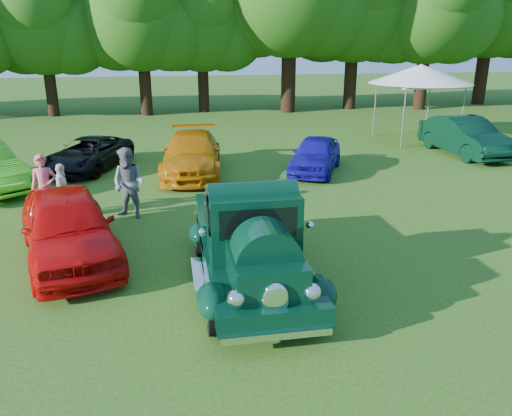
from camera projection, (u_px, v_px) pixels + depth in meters
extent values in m
plane|color=#265313|center=(214.00, 268.00, 10.93)|extent=(120.00, 120.00, 0.00)
cylinder|color=black|center=(214.00, 312.00, 8.42)|extent=(0.24, 0.81, 0.81)
cylinder|color=black|center=(318.00, 302.00, 8.72)|extent=(0.24, 0.81, 0.81)
cylinder|color=black|center=(201.00, 242.00, 11.32)|extent=(0.24, 0.81, 0.81)
cylinder|color=black|center=(279.00, 236.00, 11.62)|extent=(0.24, 0.81, 0.81)
cube|color=black|center=(251.00, 259.00, 10.04)|extent=(1.88, 4.92, 0.37)
cube|color=black|center=(265.00, 271.00, 8.52)|extent=(1.20, 1.58, 0.68)
cube|color=black|center=(252.00, 224.00, 9.65)|extent=(1.70, 1.26, 1.31)
cube|color=black|center=(258.00, 224.00, 9.01)|extent=(1.42, 0.07, 0.57)
cube|color=black|center=(240.00, 219.00, 11.34)|extent=(1.88, 2.24, 0.63)
cube|color=black|center=(240.00, 207.00, 11.24)|extent=(1.62, 1.97, 0.05)
ellipsoid|color=black|center=(212.00, 301.00, 8.34)|extent=(0.54, 0.94, 0.54)
ellipsoid|color=black|center=(320.00, 292.00, 8.65)|extent=(0.54, 0.94, 0.54)
ellipsoid|color=black|center=(198.00, 234.00, 11.25)|extent=(0.42, 0.79, 0.46)
ellipsoid|color=black|center=(282.00, 228.00, 11.57)|extent=(0.42, 0.79, 0.46)
ellipsoid|color=white|center=(275.00, 302.00, 7.80)|extent=(0.44, 0.14, 0.65)
sphere|color=white|center=(236.00, 299.00, 7.75)|extent=(0.31, 0.31, 0.31)
sphere|color=white|center=(312.00, 292.00, 7.95)|extent=(0.31, 0.31, 0.31)
cube|color=white|center=(277.00, 335.00, 7.81)|extent=(1.77, 0.12, 0.12)
cube|color=white|center=(234.00, 221.00, 12.53)|extent=(1.77, 0.12, 0.12)
imported|color=#C30808|center=(68.00, 226.00, 11.14)|extent=(3.10, 5.01, 1.59)
imported|color=black|center=(89.00, 154.00, 18.97)|extent=(3.42, 4.77, 1.21)
imported|color=#C16C06|center=(192.00, 154.00, 18.35)|extent=(2.59, 5.33, 1.49)
imported|color=#150D92|center=(315.00, 154.00, 18.64)|extent=(3.13, 4.18, 1.33)
imported|color=black|center=(465.00, 136.00, 21.35)|extent=(1.91, 4.94, 1.60)
imported|color=#D95964|center=(45.00, 188.00, 13.52)|extent=(0.74, 0.55, 1.85)
imported|color=slate|center=(129.00, 183.00, 13.73)|extent=(1.21, 1.13, 1.98)
imported|color=silver|center=(62.00, 190.00, 14.00)|extent=(0.63, 0.95, 1.50)
cube|color=silver|center=(419.00, 85.00, 23.70)|extent=(3.43, 3.43, 0.13)
cone|color=silver|center=(421.00, 74.00, 23.54)|extent=(5.04, 5.04, 0.88)
cylinder|color=slate|center=(403.00, 119.00, 22.47)|extent=(0.07, 0.07, 2.64)
cylinder|color=slate|center=(375.00, 110.00, 25.21)|extent=(0.07, 0.07, 2.64)
cylinder|color=slate|center=(462.00, 117.00, 23.07)|extent=(0.07, 0.07, 2.64)
cylinder|color=slate|center=(428.00, 109.00, 25.82)|extent=(0.07, 0.07, 2.64)
cylinder|color=black|center=(51.00, 88.00, 31.83)|extent=(0.70, 0.70, 3.51)
sphere|color=#154D10|center=(42.00, 21.00, 30.54)|extent=(6.41, 6.41, 6.41)
cylinder|color=black|center=(145.00, 86.00, 32.15)|extent=(0.76, 0.76, 3.78)
sphere|color=#154D10|center=(140.00, 14.00, 30.76)|extent=(6.91, 6.91, 6.91)
cylinder|color=black|center=(203.00, 85.00, 33.67)|extent=(0.72, 0.72, 3.61)
sphere|color=#154D10|center=(201.00, 20.00, 32.34)|extent=(6.61, 6.61, 6.61)
cylinder|color=black|center=(288.00, 76.00, 33.39)|extent=(0.96, 0.96, 4.82)
cylinder|color=black|center=(351.00, 77.00, 35.10)|extent=(0.87, 0.87, 4.33)
sphere|color=#154D10|center=(355.00, 2.00, 33.51)|extent=(7.91, 7.91, 7.91)
cylinder|color=black|center=(422.00, 79.00, 34.84)|extent=(0.84, 0.84, 4.20)
sphere|color=#154D10|center=(429.00, 5.00, 33.30)|extent=(7.69, 7.69, 7.69)
cylinder|color=black|center=(482.00, 73.00, 37.65)|extent=(0.92, 0.92, 4.59)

